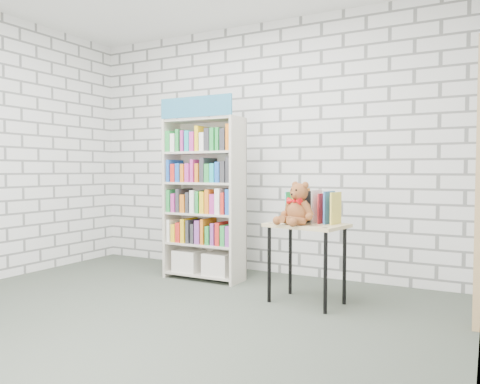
% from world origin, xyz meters
% --- Properties ---
extents(ground, '(4.50, 4.50, 0.00)m').
position_xyz_m(ground, '(0.00, 0.00, 0.00)').
color(ground, '#3F463B').
rests_on(ground, ground).
extents(room_shell, '(4.52, 4.02, 2.81)m').
position_xyz_m(room_shell, '(0.00, 0.00, 1.78)').
color(room_shell, silver).
rests_on(room_shell, ground).
extents(bookshelf, '(0.85, 0.33, 1.90)m').
position_xyz_m(bookshelf, '(-0.36, 1.36, 0.87)').
color(bookshelf, beige).
rests_on(bookshelf, ground).
extents(display_table, '(0.71, 0.55, 0.69)m').
position_xyz_m(display_table, '(0.91, 1.01, 0.59)').
color(display_table, tan).
rests_on(display_table, ground).
extents(table_books, '(0.48, 0.27, 0.27)m').
position_xyz_m(table_books, '(0.93, 1.11, 0.83)').
color(table_books, '#2BBCA3').
rests_on(table_books, display_table).
extents(teddy_bear, '(0.34, 0.33, 0.36)m').
position_xyz_m(teddy_bear, '(0.86, 0.91, 0.84)').
color(teddy_bear, brown).
rests_on(teddy_bear, display_table).
extents(door_trim, '(0.05, 0.12, 2.10)m').
position_xyz_m(door_trim, '(2.23, 0.95, 1.05)').
color(door_trim, tan).
rests_on(door_trim, ground).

